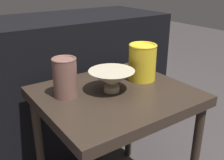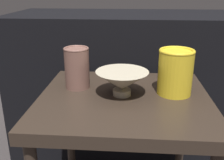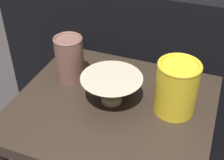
% 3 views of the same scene
% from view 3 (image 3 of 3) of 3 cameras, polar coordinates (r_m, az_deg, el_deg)
% --- Properties ---
extents(table, '(0.58, 0.51, 0.55)m').
position_cam_3_polar(table, '(0.96, 0.19, -7.58)').
color(table, '#2D231C').
rests_on(table, ground_plane).
extents(couch_backdrop, '(1.21, 0.50, 0.77)m').
position_cam_3_polar(couch_backdrop, '(1.44, 7.95, 3.82)').
color(couch_backdrop, black).
rests_on(couch_backdrop, ground_plane).
extents(bowl, '(0.18, 0.18, 0.09)m').
position_cam_3_polar(bowl, '(0.89, -0.08, -1.30)').
color(bowl, '#B2A88E').
rests_on(bowl, table).
extents(vase_textured_left, '(0.09, 0.09, 0.15)m').
position_cam_3_polar(vase_textured_left, '(0.98, -7.79, 3.96)').
color(vase_textured_left, brown).
rests_on(vase_textured_left, table).
extents(vase_colorful_right, '(0.12, 0.12, 0.16)m').
position_cam_3_polar(vase_colorful_right, '(0.86, 11.73, -1.22)').
color(vase_colorful_right, gold).
rests_on(vase_colorful_right, table).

